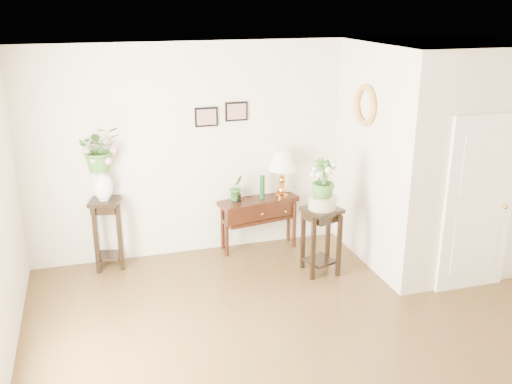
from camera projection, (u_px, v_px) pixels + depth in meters
name	position (u px, v px, depth m)	size (l,w,h in m)	color
floor	(334.00, 352.00, 5.61)	(6.00, 5.50, 0.02)	brown
ceiling	(349.00, 62.00, 4.70)	(6.00, 5.50, 0.02)	white
wall_back	(254.00, 147.00, 7.64)	(6.00, 0.02, 2.80)	beige
partition	(432.00, 153.00, 7.33)	(1.80, 1.95, 2.80)	beige
door	(479.00, 205.00, 6.54)	(0.90, 0.05, 2.10)	white
art_print_left	(206.00, 117.00, 7.30)	(0.30, 0.02, 0.25)	black
art_print_right	(236.00, 111.00, 7.40)	(0.30, 0.02, 0.25)	black
wall_ornament	(365.00, 105.00, 6.98)	(0.51, 0.51, 0.07)	gold
console_table	(259.00, 224.00, 7.82)	(1.08, 0.36, 0.72)	#381F0F
table_lamp	(282.00, 172.00, 7.68)	(0.38, 0.38, 0.66)	#C88B3A
green_vase	(262.00, 187.00, 7.66)	(0.07, 0.07, 0.33)	#14451F
potted_plant	(236.00, 189.00, 7.56)	(0.19, 0.16, 0.35)	#396F26
plant_stand_a	(107.00, 234.00, 7.24)	(0.36, 0.36, 0.92)	black
porcelain_vase	(103.00, 182.00, 7.02)	(0.24, 0.24, 0.42)	silver
lily_arrangement	(99.00, 146.00, 6.87)	(0.51, 0.44, 0.57)	#396F26
plant_stand_b	(321.00, 240.00, 7.12)	(0.40, 0.40, 0.86)	black
ceramic_bowl	(322.00, 202.00, 6.95)	(0.35, 0.35, 0.15)	beige
narcissus	(323.00, 179.00, 6.86)	(0.28, 0.28, 0.50)	#396F26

